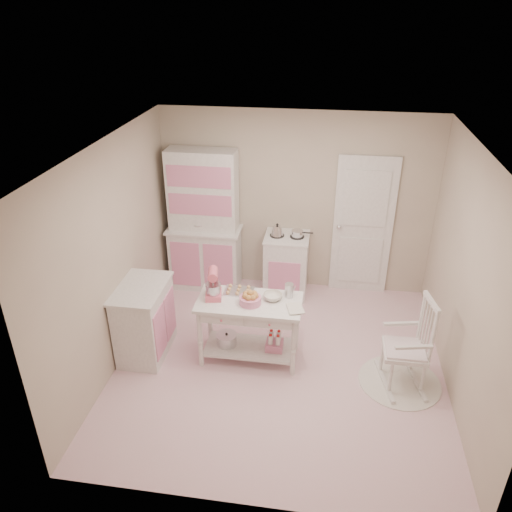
{
  "coord_description": "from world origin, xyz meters",
  "views": [
    {
      "loc": [
        0.42,
        -4.67,
        3.9
      ],
      "look_at": [
        -0.37,
        0.57,
        1.12
      ],
      "focal_mm": 35.0,
      "sensor_mm": 36.0,
      "label": 1
    }
  ],
  "objects": [
    {
      "name": "metal_pitcher",
      "position": [
        0.07,
        0.23,
        0.89
      ],
      "size": [
        0.1,
        0.1,
        0.17
      ],
      "primitive_type": "cylinder",
      "color": "silver",
      "rests_on": "work_table"
    },
    {
      "name": "lace_rug",
      "position": [
        1.38,
        -0.12,
        0.01
      ],
      "size": [
        0.92,
        0.92,
        0.01
      ],
      "primitive_type": "cylinder",
      "color": "white",
      "rests_on": "ground"
    },
    {
      "name": "stand_mixer",
      "position": [
        -0.79,
        0.09,
        0.97
      ],
      "size": [
        0.25,
        0.31,
        0.34
      ],
      "primitive_type": "cube",
      "rotation": [
        0.0,
        0.0,
        0.18
      ],
      "color": "#E25F76",
      "rests_on": "work_table"
    },
    {
      "name": "work_table",
      "position": [
        -0.37,
        0.07,
        0.4
      ],
      "size": [
        1.2,
        0.6,
        0.8
      ],
      "primitive_type": "cube",
      "color": "white",
      "rests_on": "ground"
    },
    {
      "name": "room_shell",
      "position": [
        0.0,
        0.0,
        1.65
      ],
      "size": [
        3.84,
        3.84,
        2.62
      ],
      "color": "#CF8196",
      "rests_on": "ground"
    },
    {
      "name": "mixing_bowl",
      "position": [
        -0.11,
        0.15,
        0.83
      ],
      "size": [
        0.22,
        0.22,
        0.07
      ],
      "primitive_type": "imported",
      "color": "silver",
      "rests_on": "work_table"
    },
    {
      "name": "door",
      "position": [
        0.95,
        1.87,
        1.02
      ],
      "size": [
        0.82,
        0.05,
        2.04
      ],
      "primitive_type": "cube",
      "color": "white",
      "rests_on": "ground"
    },
    {
      "name": "hutch",
      "position": [
        -1.29,
        1.66,
        1.04
      ],
      "size": [
        1.06,
        0.5,
        2.08
      ],
      "primitive_type": "cube",
      "color": "white",
      "rests_on": "ground"
    },
    {
      "name": "bread_basket",
      "position": [
        -0.35,
        0.02,
        0.85
      ],
      "size": [
        0.25,
        0.25,
        0.09
      ],
      "primitive_type": "cylinder",
      "color": "pink",
      "rests_on": "work_table"
    },
    {
      "name": "stove",
      "position": [
        -0.09,
        1.61,
        0.46
      ],
      "size": [
        0.62,
        0.57,
        0.92
      ],
      "primitive_type": "cube",
      "color": "white",
      "rests_on": "ground"
    },
    {
      "name": "recipe_book",
      "position": [
        0.08,
        -0.05,
        0.81
      ],
      "size": [
        0.23,
        0.27,
        0.02
      ],
      "primitive_type": "imported",
      "rotation": [
        0.0,
        0.0,
        0.28
      ],
      "color": "silver",
      "rests_on": "work_table"
    },
    {
      "name": "cookie_tray",
      "position": [
        -0.52,
        0.25,
        0.81
      ],
      "size": [
        0.34,
        0.24,
        0.02
      ],
      "primitive_type": "cube",
      "color": "silver",
      "rests_on": "work_table"
    },
    {
      "name": "rocking_chair",
      "position": [
        1.38,
        -0.12,
        0.55
      ],
      "size": [
        0.62,
        0.8,
        1.1
      ],
      "primitive_type": "cube",
      "rotation": [
        0.0,
        0.0,
        0.2
      ],
      "color": "white",
      "rests_on": "ground"
    },
    {
      "name": "base_cabinet",
      "position": [
        -1.63,
        -0.01,
        0.46
      ],
      "size": [
        0.54,
        0.84,
        0.92
      ],
      "primitive_type": "cube",
      "color": "white",
      "rests_on": "ground"
    }
  ]
}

